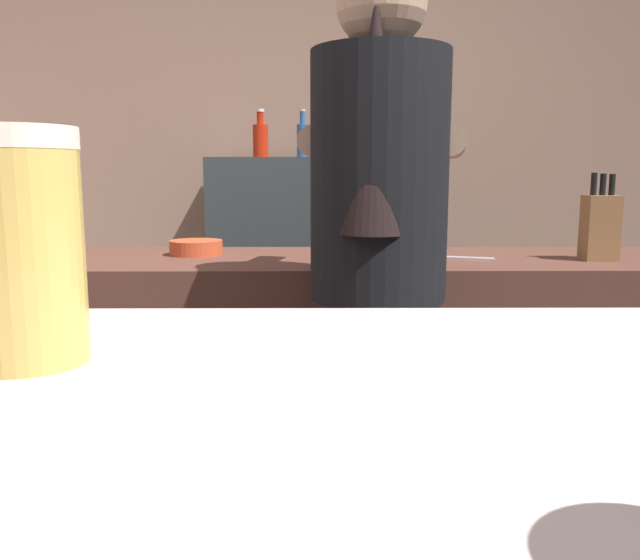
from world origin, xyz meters
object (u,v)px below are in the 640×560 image
(mixing_bowl, at_px, (196,248))
(bartender, at_px, (378,252))
(pint_glass_near, at_px, (22,247))
(bottle_soy, at_px, (261,139))
(chefs_knife, at_px, (455,258))
(bottle_hot_sauce, at_px, (303,139))
(knife_block, at_px, (600,226))

(mixing_bowl, bearing_deg, bartender, -43.89)
(pint_glass_near, relative_size, bottle_soy, 0.63)
(mixing_bowl, height_order, pint_glass_near, pint_glass_near)
(mixing_bowl, xyz_separation_m, bottle_soy, (0.13, 1.07, 0.40))
(bartender, bearing_deg, mixing_bowl, 58.66)
(bartender, bearing_deg, chefs_knife, -22.12)
(mixing_bowl, relative_size, chefs_knife, 0.72)
(bartender, height_order, bottle_hot_sauce, bartender)
(knife_block, distance_m, chefs_knife, 0.45)
(bartender, distance_m, chefs_knife, 0.50)
(pint_glass_near, relative_size, bottle_hot_sauce, 0.62)
(knife_block, distance_m, bottle_hot_sauce, 1.61)
(knife_block, relative_size, bottle_soy, 1.18)
(chefs_knife, xyz_separation_m, pint_glass_near, (-0.62, -1.65, 0.22))
(bartender, xyz_separation_m, pint_glass_near, (-0.34, -1.24, 0.15))
(mixing_bowl, xyz_separation_m, chefs_knife, (0.83, -0.12, -0.02))
(bottle_soy, xyz_separation_m, bottle_hot_sauce, (0.20, 0.05, 0.00))
(bartender, bearing_deg, knife_block, -49.52)
(mixing_bowl, bearing_deg, chefs_knife, -8.36)
(knife_block, xyz_separation_m, pint_glass_near, (-1.06, -1.62, 0.12))
(bartender, xyz_separation_m, mixing_bowl, (-0.55, 0.53, -0.05))
(bottle_soy, bearing_deg, pint_glass_near, -88.35)
(bartender, distance_m, knife_block, 0.82)
(bartender, height_order, knife_block, bartender)
(pint_glass_near, bearing_deg, chefs_knife, 69.43)
(mixing_bowl, distance_m, chefs_knife, 0.84)
(knife_block, xyz_separation_m, bottle_soy, (-1.14, 1.21, 0.32))
(bartender, xyz_separation_m, knife_block, (0.72, 0.38, 0.03))
(bottle_soy, bearing_deg, chefs_knife, -59.52)
(mixing_bowl, relative_size, bottle_hot_sauce, 0.75)
(mixing_bowl, bearing_deg, knife_block, -6.59)
(chefs_knife, height_order, pint_glass_near, pint_glass_near)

